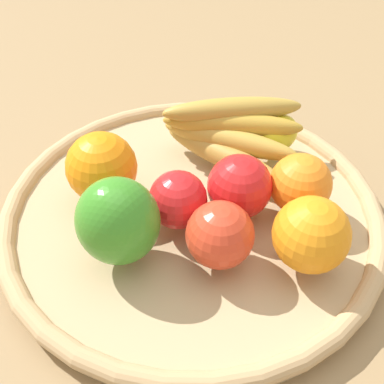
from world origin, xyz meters
The scene contains 11 objects.
ground_plane centered at (0.00, 0.00, 0.00)m, with size 2.40×2.40×0.00m, color #8F734B.
basket centered at (0.00, 0.00, 0.02)m, with size 0.45×0.45×0.03m.
apple_1 centered at (-0.03, -0.02, 0.07)m, with size 0.06×0.06×0.06m, color red.
orange_2 centered at (-0.08, 0.06, 0.07)m, with size 0.08×0.08×0.08m, color orange.
apple_2 centered at (-0.01, -0.08, 0.07)m, with size 0.07×0.07×0.07m, color red.
bell_pepper centered at (-0.10, -0.03, 0.08)m, with size 0.09×0.08×0.10m, color #398924.
lemon_0 centered at (0.14, 0.04, 0.06)m, with size 0.07×0.05×0.05m, color yellow.
banana_bunch centered at (0.08, 0.06, 0.07)m, with size 0.18×0.17×0.07m.
orange_1 centered at (0.11, -0.06, 0.07)m, with size 0.07×0.07×0.07m, color orange.
orange_0 centered at (0.07, -0.13, 0.07)m, with size 0.08×0.08×0.08m, color orange.
apple_0 centered at (0.04, -0.03, 0.07)m, with size 0.07×0.07×0.07m, color red.
Camera 1 is at (-0.20, -0.38, 0.45)m, focal length 47.45 mm.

